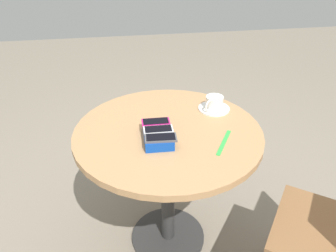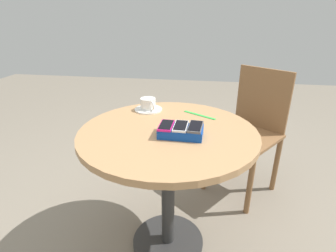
% 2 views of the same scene
% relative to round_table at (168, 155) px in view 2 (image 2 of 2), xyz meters
% --- Properties ---
extents(ground_plane, '(8.00, 8.00, 0.00)m').
position_rel_round_table_xyz_m(ground_plane, '(0.00, 0.00, -0.58)').
color(ground_plane, gray).
extents(round_table, '(0.85, 0.85, 0.71)m').
position_rel_round_table_xyz_m(round_table, '(0.00, 0.00, 0.00)').
color(round_table, '#2D2D2D').
rests_on(round_table, ground_plane).
extents(phone_box, '(0.20, 0.13, 0.04)m').
position_rel_round_table_xyz_m(phone_box, '(-0.07, 0.05, 0.15)').
color(phone_box, '#0F42AD').
rests_on(phone_box, round_table).
extents(phone_gray, '(0.07, 0.13, 0.01)m').
position_rel_round_table_xyz_m(phone_gray, '(-0.13, 0.05, 0.18)').
color(phone_gray, '#515156').
rests_on(phone_gray, phone_box).
extents(phone_white, '(0.06, 0.13, 0.01)m').
position_rel_round_table_xyz_m(phone_white, '(-0.07, 0.05, 0.18)').
color(phone_white, silver).
rests_on(phone_white, phone_box).
extents(phone_magenta, '(0.06, 0.12, 0.01)m').
position_rel_round_table_xyz_m(phone_magenta, '(0.00, 0.05, 0.18)').
color(phone_magenta, '#D11975').
rests_on(phone_magenta, phone_box).
extents(saucer, '(0.16, 0.16, 0.01)m').
position_rel_round_table_xyz_m(saucer, '(0.15, -0.26, 0.14)').
color(saucer, white).
rests_on(saucer, round_table).
extents(coffee_cup, '(0.09, 0.10, 0.06)m').
position_rel_round_table_xyz_m(coffee_cup, '(0.15, -0.25, 0.17)').
color(coffee_cup, white).
rests_on(coffee_cup, saucer).
extents(lanyard_strap, '(0.18, 0.12, 0.00)m').
position_rel_round_table_xyz_m(lanyard_strap, '(-0.14, -0.22, 0.14)').
color(lanyard_strap, green).
rests_on(lanyard_strap, round_table).
extents(chair_near_window, '(0.57, 0.57, 0.88)m').
position_rel_round_table_xyz_m(chair_near_window, '(-0.48, -0.63, -0.12)').
color(chair_near_window, brown).
rests_on(chair_near_window, ground_plane).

